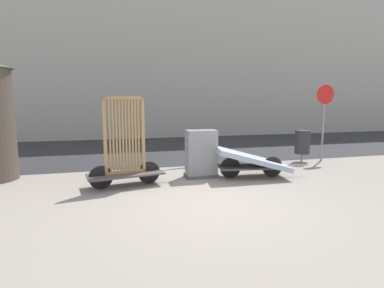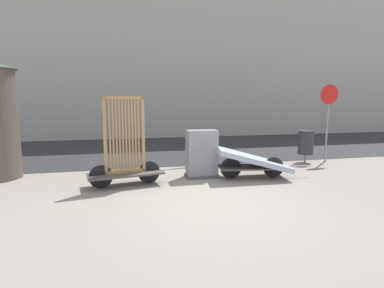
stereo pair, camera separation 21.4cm
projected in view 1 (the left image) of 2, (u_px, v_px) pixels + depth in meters
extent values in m
plane|color=gray|center=(213.00, 203.00, 5.86)|extent=(60.00, 60.00, 0.00)
cube|color=#2D2D30|center=(160.00, 148.00, 12.58)|extent=(56.00, 7.28, 0.01)
cube|color=#B2ADA3|center=(144.00, 38.00, 17.19)|extent=(48.00, 4.00, 11.20)
cube|color=#4C4742|center=(126.00, 174.00, 6.98)|extent=(1.83, 0.99, 0.04)
cylinder|color=black|center=(149.00, 172.00, 7.22)|extent=(0.53, 0.13, 0.54)
cylinder|color=black|center=(101.00, 177.00, 6.75)|extent=(0.53, 0.13, 0.54)
cylinder|color=gray|center=(174.00, 169.00, 7.49)|extent=(0.69, 0.16, 0.03)
cube|color=#A87F4C|center=(126.00, 172.00, 6.97)|extent=(0.94, 0.24, 0.07)
cube|color=#A87F4C|center=(123.00, 98.00, 6.73)|extent=(0.94, 0.24, 0.07)
cube|color=#A87F4C|center=(105.00, 136.00, 6.67)|extent=(0.08, 0.08, 1.78)
cube|color=#A87F4C|center=(143.00, 134.00, 7.03)|extent=(0.08, 0.08, 1.78)
cube|color=#A87F4C|center=(110.00, 136.00, 6.71)|extent=(0.04, 0.05, 1.71)
cube|color=#A87F4C|center=(113.00, 136.00, 6.74)|extent=(0.04, 0.05, 1.71)
cube|color=#A87F4C|center=(116.00, 136.00, 6.77)|extent=(0.04, 0.05, 1.71)
cube|color=#A87F4C|center=(120.00, 136.00, 6.80)|extent=(0.04, 0.05, 1.71)
cube|color=#A87F4C|center=(123.00, 135.00, 6.83)|extent=(0.04, 0.05, 1.71)
cube|color=#A87F4C|center=(126.00, 135.00, 6.87)|extent=(0.04, 0.05, 1.71)
cube|color=#A87F4C|center=(129.00, 135.00, 6.90)|extent=(0.04, 0.05, 1.71)
cube|color=#A87F4C|center=(132.00, 135.00, 6.93)|extent=(0.04, 0.05, 1.71)
cube|color=#A87F4C|center=(135.00, 135.00, 6.96)|extent=(0.04, 0.05, 1.71)
cube|color=#A87F4C|center=(139.00, 135.00, 6.99)|extent=(0.04, 0.05, 1.71)
cube|color=#4C4742|center=(251.00, 167.00, 7.78)|extent=(1.81, 0.92, 0.04)
cylinder|color=black|center=(272.00, 167.00, 7.84)|extent=(0.54, 0.11, 0.54)
cylinder|color=black|center=(230.00, 168.00, 7.71)|extent=(0.54, 0.11, 0.54)
cylinder|color=gray|center=(296.00, 165.00, 7.92)|extent=(0.70, 0.12, 0.03)
cube|color=#9EA8BC|center=(252.00, 159.00, 7.75)|extent=(2.00, 1.22, 0.62)
cube|color=#4C4C4C|center=(201.00, 175.00, 7.85)|extent=(0.84, 0.49, 0.08)
cube|color=gray|center=(201.00, 154.00, 7.77)|extent=(0.78, 0.43, 1.24)
cylinder|color=gray|center=(302.00, 158.00, 9.75)|extent=(0.06, 0.06, 0.28)
cylinder|color=#2D2D33|center=(302.00, 142.00, 9.68)|extent=(0.47, 0.47, 0.76)
cylinder|color=gray|center=(323.00, 123.00, 9.78)|extent=(0.06, 0.06, 2.55)
cylinder|color=red|center=(325.00, 94.00, 9.63)|extent=(0.63, 0.02, 0.63)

